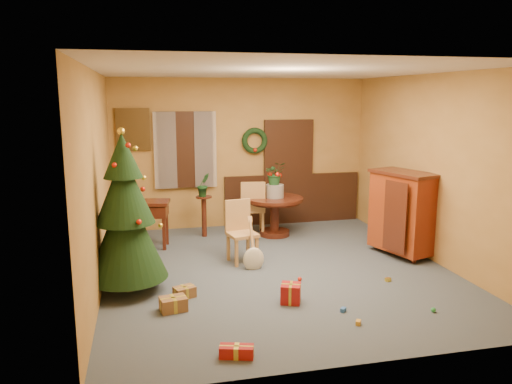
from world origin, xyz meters
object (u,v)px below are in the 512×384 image
object	(u,v)px
chair_near	(240,229)
sideboard	(402,211)
writing_desk	(142,213)
dining_table	(275,209)
christmas_tree	(125,216)

from	to	relation	value
chair_near	sideboard	world-z (taller)	sideboard
writing_desk	dining_table	bearing A→B (deg)	5.57
christmas_tree	writing_desk	xyz separation A→B (m)	(0.20, 1.95, -0.42)
writing_desk	sideboard	size ratio (longest dim) A/B	0.71
christmas_tree	dining_table	bearing A→B (deg)	40.06
writing_desk	sideboard	distance (m)	4.32
sideboard	writing_desk	bearing A→B (deg)	161.75
dining_table	chair_near	world-z (taller)	chair_near
dining_table	chair_near	distance (m)	1.58
chair_near	sideboard	bearing A→B (deg)	-6.26
chair_near	christmas_tree	xyz separation A→B (m)	(-1.69, -0.88, 0.51)
chair_near	sideboard	xyz separation A→B (m)	(2.61, -0.29, 0.22)
dining_table	chair_near	size ratio (longest dim) A/B	1.08
christmas_tree	writing_desk	world-z (taller)	christmas_tree
dining_table	writing_desk	size ratio (longest dim) A/B	1.06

